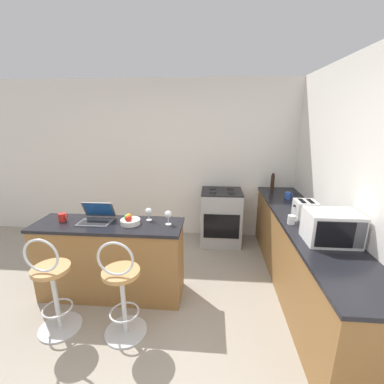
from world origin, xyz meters
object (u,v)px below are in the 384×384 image
at_px(wine_glass_short, 149,212).
at_px(mug_red, 62,217).
at_px(mug_white, 292,220).
at_px(fruit_bowl, 130,221).
at_px(wine_glass_tall, 168,215).
at_px(bar_stool_near, 53,288).
at_px(microwave, 332,227).
at_px(mug_blue, 288,196).
at_px(stove_range, 221,217).
at_px(pepper_mill, 273,182).
at_px(bar_stool_far, 122,291).
at_px(laptop, 97,217).
at_px(toaster, 305,209).

xyz_separation_m(wine_glass_short, mug_red, (-0.95, -0.11, -0.05)).
bearing_deg(mug_white, fruit_bowl, -175.08).
height_order(wine_glass_tall, mug_red, wine_glass_tall).
bearing_deg(bar_stool_near, wine_glass_tall, 31.40).
bearing_deg(microwave, mug_blue, 90.59).
xyz_separation_m(stove_range, fruit_bowl, (-1.03, -1.42, 0.48)).
relative_size(wine_glass_tall, mug_white, 1.58).
distance_m(wine_glass_tall, mug_red, 1.19).
height_order(pepper_mill, mug_blue, pepper_mill).
relative_size(bar_stool_far, laptop, 2.85).
bearing_deg(mug_red, mug_white, 2.96).
relative_size(toaster, mug_red, 2.56).
distance_m(pepper_mill, wine_glass_short, 2.18).
xyz_separation_m(bar_stool_far, laptop, (-0.48, 0.63, 0.46)).
bearing_deg(laptop, pepper_mill, 33.78).
bearing_deg(mug_white, laptop, -177.32).
bearing_deg(toaster, laptop, -172.58).
distance_m(stove_range, mug_red, 2.33).
bearing_deg(wine_glass_short, microwave, -12.25).
height_order(laptop, stove_range, laptop).
bearing_deg(toaster, mug_white, -134.78).
bearing_deg(microwave, fruit_bowl, 172.44).
distance_m(fruit_bowl, mug_blue, 2.24).
height_order(toaster, wine_glass_tall, toaster).
bearing_deg(stove_range, mug_blue, -20.07).
height_order(bar_stool_far, toaster, toaster).
distance_m(stove_range, fruit_bowl, 1.82).
bearing_deg(wine_glass_tall, wine_glass_short, 157.09).
height_order(stove_range, mug_red, mug_red).
height_order(wine_glass_tall, wine_glass_short, wine_glass_tall).
relative_size(toaster, wine_glass_tall, 1.60).
distance_m(wine_glass_short, mug_blue, 2.02).
relative_size(wine_glass_tall, fruit_bowl, 0.73).
height_order(wine_glass_short, mug_white, wine_glass_short).
relative_size(pepper_mill, mug_white, 2.85).
xyz_separation_m(pepper_mill, mug_blue, (0.12, -0.46, -0.08)).
bearing_deg(wine_glass_tall, bar_stool_near, -148.60).
bearing_deg(bar_stool_near, bar_stool_far, 0.00).
distance_m(bar_stool_far, mug_blue, 2.55).
bearing_deg(toaster, mug_red, -172.98).
height_order(stove_range, wine_glass_tall, wine_glass_tall).
bearing_deg(microwave, bar_stool_near, -172.89).
xyz_separation_m(wine_glass_short, fruit_bowl, (-0.18, -0.13, -0.06)).
height_order(wine_glass_tall, pepper_mill, pepper_mill).
bearing_deg(wine_glass_short, laptop, -172.25).
distance_m(microwave, stove_range, 2.01).
bearing_deg(toaster, wine_glass_short, -172.68).
distance_m(bar_stool_near, toaster, 2.74).
relative_size(bar_stool_far, toaster, 4.06).
height_order(bar_stool_far, laptop, laptop).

